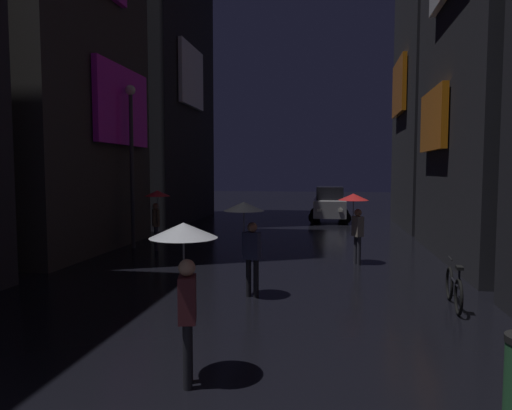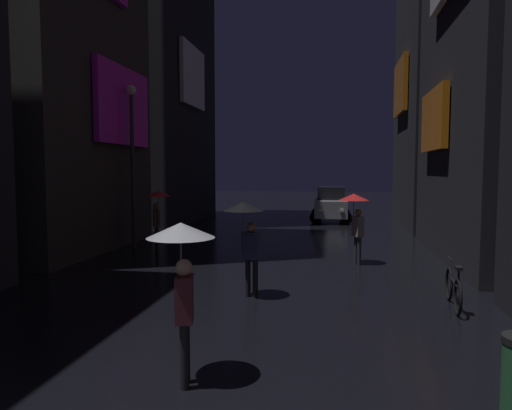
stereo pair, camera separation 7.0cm
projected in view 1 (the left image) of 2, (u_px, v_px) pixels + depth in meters
pedestrian_midstreet_left_red at (157, 203)px, 15.89m from camera, size 0.90×0.90×2.12m
pedestrian_foreground_right_black at (247, 222)px, 10.02m from camera, size 0.90×0.90×2.12m
pedestrian_foreground_left_clear at (185, 258)px, 5.93m from camera, size 0.90×0.90×2.12m
pedestrian_far_right_red at (355, 209)px, 13.62m from camera, size 0.90×0.90×2.12m
bicycle_parked_at_storefront at (454, 289)px, 9.34m from camera, size 0.23×1.82×0.96m
car_distant at (330, 204)px, 25.49m from camera, size 2.29×4.17×1.92m
streetlamp_left_far at (132, 148)px, 16.31m from camera, size 0.36×0.36×5.84m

